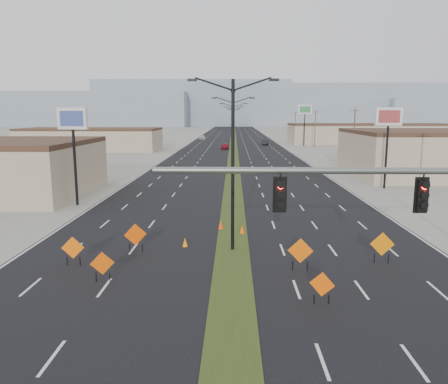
{
  "coord_description": "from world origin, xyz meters",
  "views": [
    {
      "loc": [
        0.04,
        -13.24,
        8.05
      ],
      "look_at": [
        -0.55,
        13.89,
        3.2
      ],
      "focal_mm": 35.0,
      "sensor_mm": 36.0,
      "label": 1
    }
  ],
  "objects_px": {
    "streetlight_6": "(234,120)",
    "cone_0": "(185,242)",
    "construction_sign_0": "(73,249)",
    "construction_sign_4": "(300,252)",
    "car_mid": "(265,142)",
    "cone_3": "(221,225)",
    "streetlight_5": "(234,121)",
    "pole_sign_west": "(73,127)",
    "cone_2": "(297,248)",
    "pole_sign_east_near": "(388,123)",
    "construction_sign_5": "(382,245)",
    "streetlight_2": "(233,129)",
    "car_left": "(225,146)",
    "streetlight_0": "(233,160)",
    "construction_sign_2": "(135,236)",
    "construction_sign_3": "(322,286)",
    "streetlight_4": "(234,123)",
    "streetlight_3": "(233,125)",
    "cone_1": "(242,229)",
    "car_far": "(202,138)",
    "pole_sign_east_far": "(305,112)",
    "streetlight_1": "(233,136)",
    "construction_sign_1": "(102,264)"
  },
  "relations": [
    {
      "from": "pole_sign_east_near",
      "to": "streetlight_5",
      "type": "bearing_deg",
      "value": 96.46
    },
    {
      "from": "car_left",
      "to": "construction_sign_4",
      "type": "height_order",
      "value": "construction_sign_4"
    },
    {
      "from": "construction_sign_4",
      "to": "pole_sign_west",
      "type": "distance_m",
      "value": 24.77
    },
    {
      "from": "streetlight_0",
      "to": "pole_sign_west",
      "type": "distance_m",
      "value": 19.14
    },
    {
      "from": "streetlight_0",
      "to": "construction_sign_0",
      "type": "xyz_separation_m",
      "value": [
        -8.55,
        -2.97,
        -4.47
      ]
    },
    {
      "from": "cone_2",
      "to": "pole_sign_west",
      "type": "xyz_separation_m",
      "value": [
        -17.79,
        13.42,
        6.69
      ]
    },
    {
      "from": "streetlight_4",
      "to": "construction_sign_2",
      "type": "xyz_separation_m",
      "value": [
        -5.7,
        -112.63,
        -4.39
      ]
    },
    {
      "from": "streetlight_2",
      "to": "pole_sign_west",
      "type": "xyz_separation_m",
      "value": [
        -14.01,
        -43.06,
        1.56
      ]
    },
    {
      "from": "construction_sign_0",
      "to": "construction_sign_4",
      "type": "height_order",
      "value": "construction_sign_4"
    },
    {
      "from": "cone_3",
      "to": "construction_sign_4",
      "type": "bearing_deg",
      "value": -62.06
    },
    {
      "from": "construction_sign_4",
      "to": "construction_sign_5",
      "type": "bearing_deg",
      "value": 22.85
    },
    {
      "from": "streetlight_5",
      "to": "construction_sign_2",
      "type": "xyz_separation_m",
      "value": [
        -5.7,
        -140.63,
        -4.39
      ]
    },
    {
      "from": "car_mid",
      "to": "cone_0",
      "type": "relative_size",
      "value": 7.41
    },
    {
      "from": "streetlight_0",
      "to": "car_far",
      "type": "height_order",
      "value": "streetlight_0"
    },
    {
      "from": "streetlight_2",
      "to": "pole_sign_east_near",
      "type": "height_order",
      "value": "streetlight_2"
    },
    {
      "from": "streetlight_5",
      "to": "pole_sign_west",
      "type": "xyz_separation_m",
      "value": [
        -14.01,
        -127.06,
        1.56
      ]
    },
    {
      "from": "streetlight_2",
      "to": "construction_sign_3",
      "type": "xyz_separation_m",
      "value": [
        3.84,
        -63.54,
        -4.58
      ]
    },
    {
      "from": "streetlight_1",
      "to": "cone_3",
      "type": "xyz_separation_m",
      "value": [
        -0.84,
        -23.28,
        -5.09
      ]
    },
    {
      "from": "car_mid",
      "to": "construction_sign_3",
      "type": "xyz_separation_m",
      "value": [
        -4.52,
        -98.49,
        0.15
      ]
    },
    {
      "from": "streetlight_1",
      "to": "construction_sign_3",
      "type": "distance_m",
      "value": 36.03
    },
    {
      "from": "streetlight_4",
      "to": "cone_2",
      "type": "xyz_separation_m",
      "value": [
        3.77,
        -112.49,
        -5.12
      ]
    },
    {
      "from": "streetlight_4",
      "to": "car_mid",
      "type": "distance_m",
      "value": 23.14
    },
    {
      "from": "streetlight_4",
      "to": "streetlight_6",
      "type": "distance_m",
      "value": 56.0
    },
    {
      "from": "streetlight_3",
      "to": "pole_sign_east_far",
      "type": "distance_m",
      "value": 18.27
    },
    {
      "from": "cone_1",
      "to": "cone_3",
      "type": "xyz_separation_m",
      "value": [
        -1.49,
        1.14,
        0.01
      ]
    },
    {
      "from": "car_left",
      "to": "streetlight_0",
      "type": "bearing_deg",
      "value": -84.18
    },
    {
      "from": "streetlight_6",
      "to": "car_far",
      "type": "relative_size",
      "value": 1.98
    },
    {
      "from": "streetlight_2",
      "to": "pole_sign_west",
      "type": "distance_m",
      "value": 45.31
    },
    {
      "from": "streetlight_1",
      "to": "construction_sign_5",
      "type": "xyz_separation_m",
      "value": [
        8.15,
        -30.23,
        -4.39
      ]
    },
    {
      "from": "construction_sign_2",
      "to": "cone_1",
      "type": "distance_m",
      "value": 7.65
    },
    {
      "from": "construction_sign_2",
      "to": "construction_sign_3",
      "type": "xyz_separation_m",
      "value": [
        9.54,
        -6.91,
        -0.19
      ]
    },
    {
      "from": "streetlight_0",
      "to": "pole_sign_west",
      "type": "bearing_deg",
      "value": 137.29
    },
    {
      "from": "car_left",
      "to": "construction_sign_4",
      "type": "bearing_deg",
      "value": -81.74
    },
    {
      "from": "streetlight_2",
      "to": "streetlight_3",
      "type": "bearing_deg",
      "value": 90.0
    },
    {
      "from": "streetlight_4",
      "to": "streetlight_1",
      "type": "bearing_deg",
      "value": -90.0
    },
    {
      "from": "car_far",
      "to": "pole_sign_east_far",
      "type": "bearing_deg",
      "value": -51.63
    },
    {
      "from": "cone_0",
      "to": "cone_3",
      "type": "relative_size",
      "value": 0.87
    },
    {
      "from": "construction_sign_2",
      "to": "cone_3",
      "type": "height_order",
      "value": "construction_sign_2"
    },
    {
      "from": "streetlight_0",
      "to": "construction_sign_3",
      "type": "relative_size",
      "value": 6.98
    },
    {
      "from": "streetlight_0",
      "to": "construction_sign_2",
      "type": "distance_m",
      "value": 7.22
    },
    {
      "from": "streetlight_3",
      "to": "cone_2",
      "type": "bearing_deg",
      "value": -87.44
    },
    {
      "from": "streetlight_1",
      "to": "construction_sign_3",
      "type": "relative_size",
      "value": 6.98
    },
    {
      "from": "streetlight_2",
      "to": "cone_2",
      "type": "relative_size",
      "value": 17.01
    },
    {
      "from": "car_mid",
      "to": "cone_3",
      "type": "relative_size",
      "value": 6.44
    },
    {
      "from": "pole_sign_east_near",
      "to": "construction_sign_5",
      "type": "bearing_deg",
      "value": -110.6
    },
    {
      "from": "construction_sign_1",
      "to": "streetlight_5",
      "type": "bearing_deg",
      "value": 71.45
    },
    {
      "from": "cone_0",
      "to": "cone_3",
      "type": "xyz_separation_m",
      "value": [
        2.08,
        4.17,
        0.04
      ]
    },
    {
      "from": "streetlight_1",
      "to": "cone_3",
      "type": "height_order",
      "value": "streetlight_1"
    },
    {
      "from": "streetlight_6",
      "to": "cone_0",
      "type": "distance_m",
      "value": 167.55
    },
    {
      "from": "streetlight_0",
      "to": "construction_sign_1",
      "type": "xyz_separation_m",
      "value": [
        -6.29,
        -5.24,
        -4.53
      ]
    }
  ]
}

